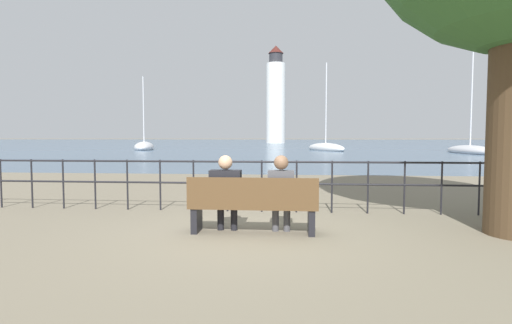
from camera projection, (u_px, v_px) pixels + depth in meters
The scene contains 10 objects.
ground_plane at pixel (253, 233), 6.33m from camera, with size 1000.00×1000.00×0.00m, color #7A705B.
harbor_water at pixel (290, 141), 165.34m from camera, with size 600.00×300.00×0.01m.
park_bench at pixel (253, 206), 6.24m from camera, with size 2.03×0.45×0.90m.
seated_person_left at pixel (226, 190), 6.34m from camera, with size 0.49×0.35×1.23m.
seated_person_right at pixel (281, 190), 6.26m from camera, with size 0.41×0.35×1.24m.
promenade_railing at pixel (262, 178), 8.09m from camera, with size 14.14×0.04×1.05m.
sailboat_0 at pixel (144, 147), 48.90m from camera, with size 4.01×7.20×9.35m.
sailboat_1 at pixel (470, 150), 37.82m from camera, with size 2.40×8.87×11.29m.
sailboat_2 at pixel (326, 148), 45.97m from camera, with size 4.89×8.17×10.40m.
harbor_lighthouse at pixel (276, 98), 102.46m from camera, with size 4.88×4.88×24.92m.
Camera 1 is at (0.60, -6.22, 1.51)m, focal length 28.00 mm.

